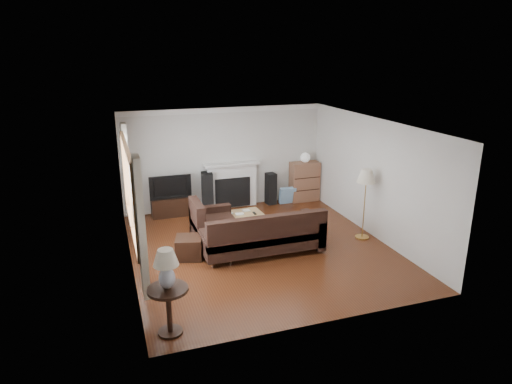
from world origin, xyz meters
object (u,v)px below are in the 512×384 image
object	(u,v)px
tv_stand	(171,206)
coffee_table	(239,222)
bookshelf	(304,181)
side_table	(169,311)
floor_lamp	(364,204)
sectional_sofa	(262,233)

from	to	relation	value
tv_stand	coffee_table	distance (m)	1.90
bookshelf	side_table	xyz separation A→B (m)	(-4.24, -4.82, -0.16)
tv_stand	coffee_table	size ratio (longest dim) A/B	0.91
floor_lamp	coffee_table	bearing A→B (deg)	152.00
tv_stand	bookshelf	size ratio (longest dim) A/B	0.89
tv_stand	floor_lamp	bearing A→B (deg)	-36.32
bookshelf	sectional_sofa	size ratio (longest dim) A/B	0.40
floor_lamp	side_table	size ratio (longest dim) A/B	2.11
tv_stand	bookshelf	distance (m)	3.52
tv_stand	side_table	distance (m)	4.84
floor_lamp	bookshelf	bearing A→B (deg)	92.66
bookshelf	sectional_sofa	world-z (taller)	bookshelf
tv_stand	sectional_sofa	size ratio (longest dim) A/B	0.36
sectional_sofa	coffee_table	distance (m)	1.28
tv_stand	side_table	size ratio (longest dim) A/B	1.29
coffee_table	side_table	size ratio (longest dim) A/B	1.43
sectional_sofa	floor_lamp	bearing A→B (deg)	0.24
side_table	coffee_table	bearing A→B (deg)	59.15
floor_lamp	side_table	xyz separation A→B (m)	(-4.37, -2.12, -0.39)
coffee_table	side_table	distance (m)	3.93
bookshelf	floor_lamp	size ratio (longest dim) A/B	0.69
tv_stand	bookshelf	world-z (taller)	bookshelf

